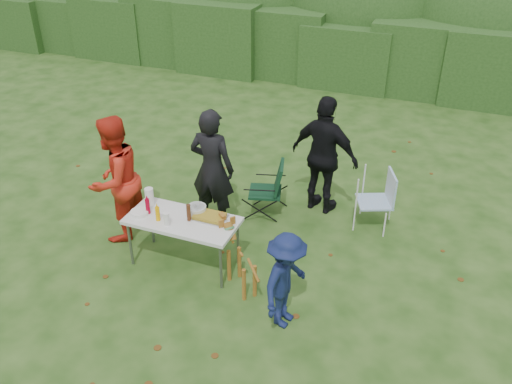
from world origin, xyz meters
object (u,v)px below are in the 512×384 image
at_px(beer_bottle, 189,213).
at_px(person_black_puffy, 325,156).
at_px(person_red_jacket, 115,179).
at_px(camping_chair, 265,189).
at_px(mustard_bottle, 158,214).
at_px(dog, 241,262).
at_px(ketchup_bottle, 148,206).
at_px(person_cook, 212,169).
at_px(paper_towel_roll, 149,197).
at_px(folding_table, 182,222).
at_px(lawn_chair, 374,200).
at_px(child, 286,281).

bearing_deg(beer_bottle, person_black_puffy, 58.46).
distance_m(person_red_jacket, camping_chair, 2.28).
xyz_separation_m(person_red_jacket, mustard_bottle, (0.93, -0.42, -0.11)).
bearing_deg(camping_chair, dog, 84.48).
relative_size(ketchup_bottle, beer_bottle, 0.92).
xyz_separation_m(person_cook, camping_chair, (0.65, 0.51, -0.48)).
height_order(person_cook, paper_towel_roll, person_cook).
distance_m(person_cook, ketchup_bottle, 1.21).
bearing_deg(dog, folding_table, 29.34).
bearing_deg(ketchup_bottle, lawn_chair, 35.63).
relative_size(dog, paper_towel_roll, 3.36).
xyz_separation_m(person_black_puffy, mustard_bottle, (-1.65, -2.21, -0.11)).
bearing_deg(child, lawn_chair, -2.98).
bearing_deg(person_cook, camping_chair, -141.52).
height_order(person_black_puffy, dog, person_black_puffy).
height_order(person_red_jacket, dog, person_red_jacket).
distance_m(mustard_bottle, paper_towel_roll, 0.42).
distance_m(dog, paper_towel_roll, 1.61).
xyz_separation_m(lawn_chair, paper_towel_roll, (-2.80, -1.76, 0.41)).
distance_m(dog, ketchup_bottle, 1.49).
bearing_deg(child, camping_chair, 36.38).
xyz_separation_m(camping_chair, beer_bottle, (-0.47, -1.59, 0.40)).
relative_size(camping_chair, ketchup_bottle, 4.14).
xyz_separation_m(child, mustard_bottle, (-1.94, 0.43, 0.21)).
bearing_deg(folding_table, mustard_bottle, -153.94).
xyz_separation_m(person_cook, child, (1.73, -1.66, -0.30)).
bearing_deg(camping_chair, person_cook, 21.72).
bearing_deg(person_black_puffy, lawn_chair, -177.06).
xyz_separation_m(folding_table, mustard_bottle, (-0.28, -0.14, 0.15)).
height_order(folding_table, beer_bottle, beer_bottle).
bearing_deg(camping_chair, mustard_bottle, 47.15).
distance_m(folding_table, dog, 0.98).
bearing_deg(child, mustard_bottle, 87.47).
bearing_deg(mustard_bottle, dog, -2.03).
relative_size(folding_table, mustard_bottle, 7.50).
xyz_separation_m(person_cook, person_red_jacket, (-1.14, -0.81, 0.01)).
height_order(lawn_chair, beer_bottle, beer_bottle).
bearing_deg(dog, person_black_puffy, -60.63).
relative_size(person_cook, camping_chair, 2.06).
bearing_deg(lawn_chair, child, 54.55).
relative_size(person_cook, child, 1.48).
distance_m(camping_chair, paper_towel_roll, 1.90).
xyz_separation_m(folding_table, dog, (0.93, -0.18, -0.27)).
height_order(person_red_jacket, lawn_chair, person_red_jacket).
relative_size(mustard_bottle, beer_bottle, 0.83).
relative_size(person_black_puffy, beer_bottle, 7.96).
bearing_deg(person_cook, mustard_bottle, 80.37).
height_order(dog, lawn_chair, lawn_chair).
relative_size(lawn_chair, beer_bottle, 3.80).
distance_m(person_black_puffy, child, 2.68).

